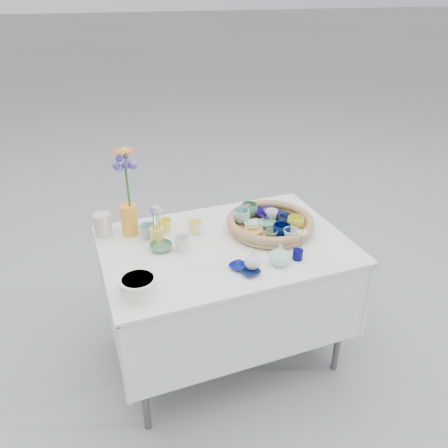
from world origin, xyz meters
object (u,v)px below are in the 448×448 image
object	(u,v)px
display_table	(225,352)
bud_vase_seafoam	(280,254)
tall_vase_yellow	(129,220)
wicker_tray	(270,224)

from	to	relation	value
display_table	bud_vase_seafoam	xyz separation A→B (m)	(0.17, -0.27, 0.82)
bud_vase_seafoam	tall_vase_yellow	distance (m)	0.82
display_table	bud_vase_seafoam	world-z (taller)	bud_vase_seafoam
display_table	bud_vase_seafoam	size ratio (longest dim) A/B	11.57
wicker_tray	bud_vase_seafoam	bearing A→B (deg)	-108.28
display_table	wicker_tray	bearing A→B (deg)	10.12
wicker_tray	bud_vase_seafoam	distance (m)	0.34
bud_vase_seafoam	tall_vase_yellow	world-z (taller)	tall_vase_yellow
display_table	wicker_tray	xyz separation A→B (m)	(0.28, 0.05, 0.80)
bud_vase_seafoam	wicker_tray	bearing A→B (deg)	71.72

